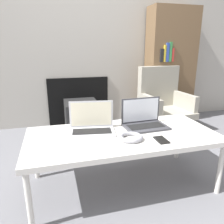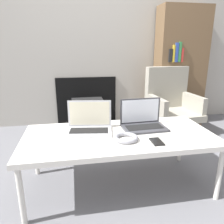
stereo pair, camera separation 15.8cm
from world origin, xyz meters
name	(u,v)px [view 2 (the right image)]	position (x,y,z in m)	size (l,w,h in m)	color
ground_plane	(126,205)	(0.00, 0.00, 0.00)	(14.00, 14.00, 0.00)	slate
wall_back	(94,28)	(0.00, 1.82, 1.29)	(7.00, 0.08, 2.60)	#ADA89E
table	(119,138)	(0.00, 0.23, 0.40)	(1.39, 0.65, 0.43)	silver
laptop_left	(89,125)	(-0.21, 0.34, 0.48)	(0.36, 0.26, 0.22)	#B2B2B7
laptop_right	(143,121)	(0.21, 0.34, 0.48)	(0.34, 0.23, 0.22)	#38383D
headphones	(126,138)	(0.02, 0.12, 0.45)	(0.17, 0.17, 0.03)	gray
phone	(157,142)	(0.22, 0.05, 0.44)	(0.07, 0.12, 0.01)	black
tv	(88,115)	(-0.14, 1.54, 0.19)	(0.42, 0.47, 0.37)	black
armchair	(170,100)	(0.90, 1.31, 0.39)	(0.61, 0.60, 0.81)	gray
bookshelf	(180,67)	(1.15, 1.62, 0.78)	(0.66, 0.32, 1.56)	brown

